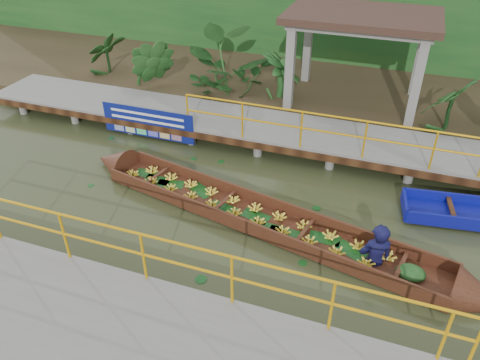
% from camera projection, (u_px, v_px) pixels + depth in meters
% --- Properties ---
extents(ground, '(80.00, 80.00, 0.00)m').
position_uv_depth(ground, '(183.00, 202.00, 11.16)').
color(ground, '#272E17').
rests_on(ground, ground).
extents(land_strip, '(30.00, 8.00, 0.45)m').
position_uv_depth(land_strip, '(272.00, 82.00, 16.92)').
color(land_strip, '#2F2717').
rests_on(land_strip, ground).
extents(far_dock, '(16.00, 2.06, 1.66)m').
position_uv_depth(far_dock, '(233.00, 123.00, 13.58)').
color(far_dock, slate).
rests_on(far_dock, ground).
extents(near_dock, '(18.00, 2.40, 1.73)m').
position_uv_depth(near_dock, '(125.00, 346.00, 7.41)').
color(near_dock, slate).
rests_on(near_dock, ground).
extents(pavilion, '(4.40, 3.00, 3.00)m').
position_uv_depth(pavilion, '(362.00, 25.00, 13.71)').
color(pavilion, slate).
rests_on(pavilion, ground).
extents(foliage_backdrop, '(30.00, 0.80, 4.00)m').
position_uv_depth(foliage_backdrop, '(292.00, 15.00, 17.91)').
color(foliage_backdrop, '#15421A').
rests_on(foliage_backdrop, ground).
extents(vendor_boat, '(10.08, 3.06, 2.30)m').
position_uv_depth(vendor_boat, '(278.00, 220.00, 10.16)').
color(vendor_boat, '#38150F').
rests_on(vendor_boat, ground).
extents(blue_banner, '(2.87, 0.04, 0.90)m').
position_uv_depth(blue_banner, '(148.00, 123.00, 13.43)').
color(blue_banner, navy).
rests_on(blue_banner, ground).
extents(tropical_plants, '(14.31, 1.31, 1.64)m').
position_uv_depth(tropical_plants, '(270.00, 77.00, 14.47)').
color(tropical_plants, '#15421A').
rests_on(tropical_plants, ground).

